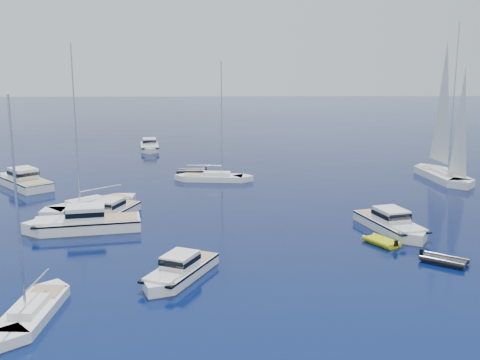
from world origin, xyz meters
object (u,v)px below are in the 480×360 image
object	(u,v)px
motor_cruiser_right	(391,231)
sailboat_fore	(33,316)
tender_yellow	(381,244)
motor_cruiser_near	(179,278)

from	to	relation	value
motor_cruiser_right	sailboat_fore	bearing A→B (deg)	16.63
motor_cruiser_right	tender_yellow	size ratio (longest dim) A/B	3.02
sailboat_fore	motor_cruiser_near	bearing A→B (deg)	-141.27
motor_cruiser_near	sailboat_fore	bearing A→B (deg)	60.12
motor_cruiser_right	tender_yellow	bearing A→B (deg)	47.06
motor_cruiser_right	sailboat_fore	world-z (taller)	sailboat_fore
sailboat_fore	tender_yellow	xyz separation A→B (m)	(23.62, 12.57, 0.00)
sailboat_fore	tender_yellow	bearing A→B (deg)	-148.80
motor_cruiser_right	tender_yellow	distance (m)	4.02
motor_cruiser_near	tender_yellow	size ratio (longest dim) A/B	2.60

